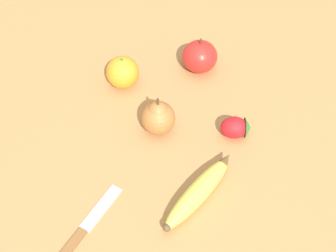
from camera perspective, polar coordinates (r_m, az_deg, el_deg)
name	(u,v)px	position (r m, az deg, el deg)	size (l,w,h in m)	color
ground_plane	(189,140)	(0.93, 2.54, -1.66)	(3.00, 3.00, 0.00)	#A87A47
banana	(199,191)	(0.83, 3.78, -7.96)	(0.14, 0.17, 0.04)	#DBCC4C
orange	(123,72)	(1.02, -5.55, 6.54)	(0.07, 0.07, 0.07)	orange
pear	(158,117)	(0.92, -1.21, 1.14)	(0.07, 0.07, 0.09)	#A36633
strawberry	(237,128)	(0.93, 8.36, -0.19)	(0.06, 0.04, 0.04)	red
apple	(200,57)	(1.06, 3.89, 8.45)	(0.08, 0.08, 0.08)	red
paring_knife	(85,227)	(0.82, -10.07, -12.08)	(0.11, 0.17, 0.01)	silver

